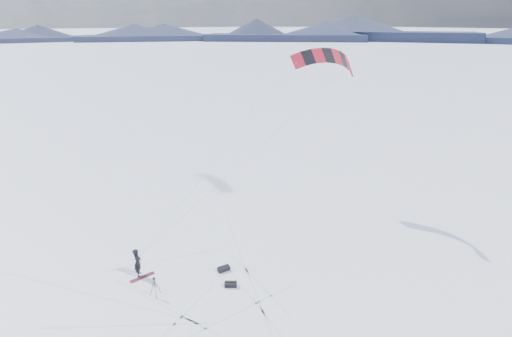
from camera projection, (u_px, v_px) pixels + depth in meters
ground at (177, 296)px, 21.60m from camera, size 1800.00×1800.00×0.00m
horizon_hills at (172, 244)px, 20.27m from camera, size 704.84×706.81×8.74m
snow_tracks at (173, 307)px, 20.75m from camera, size 17.62×14.39×0.01m
snowkiter at (139, 275)px, 23.37m from camera, size 0.64×0.80×1.91m
snowboard at (142, 277)px, 23.13m from camera, size 1.56×0.40×0.04m
tripod at (155, 284)px, 21.33m from camera, size 0.63×0.62×1.26m
gear_bag_a at (224, 269)px, 23.73m from camera, size 0.80×0.43×0.35m
gear_bag_b at (231, 284)px, 22.33m from camera, size 0.81×0.72×0.34m
power_kite at (324, 60)px, 28.74m from camera, size 17.70×5.92×11.76m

